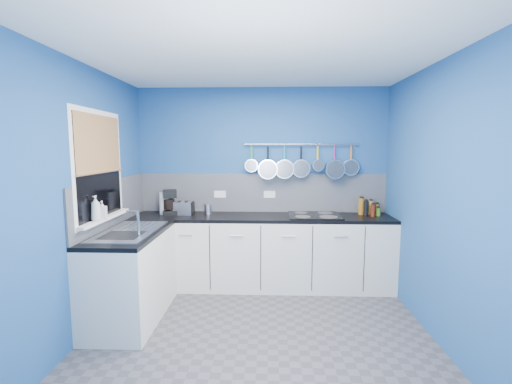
# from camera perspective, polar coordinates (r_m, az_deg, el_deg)

# --- Properties ---
(floor) EXTENTS (3.20, 3.00, 0.02)m
(floor) POSITION_cam_1_polar(r_m,az_deg,el_deg) (3.59, 0.38, -21.95)
(floor) COLOR #47474C
(floor) RESTS_ON ground
(ceiling) EXTENTS (3.20, 3.00, 0.02)m
(ceiling) POSITION_cam_1_polar(r_m,az_deg,el_deg) (3.24, 0.42, 20.98)
(ceiling) COLOR white
(ceiling) RESTS_ON ground
(wall_back) EXTENTS (3.20, 0.02, 2.50)m
(wall_back) POSITION_cam_1_polar(r_m,az_deg,el_deg) (4.68, 0.96, 1.13)
(wall_back) COLOR #1E4B86
(wall_back) RESTS_ON ground
(wall_front) EXTENTS (3.20, 0.02, 2.50)m
(wall_front) POSITION_cam_1_polar(r_m,az_deg,el_deg) (1.70, -1.14, -9.30)
(wall_front) COLOR #1E4B86
(wall_front) RESTS_ON ground
(wall_left) EXTENTS (0.02, 3.00, 2.50)m
(wall_left) POSITION_cam_1_polar(r_m,az_deg,el_deg) (3.60, -26.12, -1.34)
(wall_left) COLOR #1E4B86
(wall_left) RESTS_ON ground
(wall_right) EXTENTS (0.02, 3.00, 2.50)m
(wall_right) POSITION_cam_1_polar(r_m,az_deg,el_deg) (3.52, 27.62, -1.61)
(wall_right) COLOR #1E4B86
(wall_right) RESTS_ON ground
(backsplash_back) EXTENTS (3.20, 0.02, 0.50)m
(backsplash_back) POSITION_cam_1_polar(r_m,az_deg,el_deg) (4.67, 0.95, -0.12)
(backsplash_back) COLOR gray
(backsplash_back) RESTS_ON wall_back
(backsplash_left) EXTENTS (0.02, 1.80, 0.50)m
(backsplash_left) POSITION_cam_1_polar(r_m,az_deg,el_deg) (4.14, -21.87, -1.53)
(backsplash_left) COLOR gray
(backsplash_left) RESTS_ON wall_left
(cabinet_run_back) EXTENTS (3.20, 0.60, 0.86)m
(cabinet_run_back) POSITION_cam_1_polar(r_m,az_deg,el_deg) (4.53, 0.85, -9.65)
(cabinet_run_back) COLOR silver
(cabinet_run_back) RESTS_ON ground
(worktop_back) EXTENTS (3.20, 0.60, 0.04)m
(worktop_back) POSITION_cam_1_polar(r_m,az_deg,el_deg) (4.42, 0.86, -4.05)
(worktop_back) COLOR black
(worktop_back) RESTS_ON cabinet_run_back
(cabinet_run_left) EXTENTS (0.60, 1.20, 0.86)m
(cabinet_run_left) POSITION_cam_1_polar(r_m,az_deg,el_deg) (3.93, -19.26, -12.68)
(cabinet_run_left) COLOR silver
(cabinet_run_left) RESTS_ON ground
(worktop_left) EXTENTS (0.60, 1.20, 0.04)m
(worktop_left) POSITION_cam_1_polar(r_m,az_deg,el_deg) (3.81, -19.54, -6.28)
(worktop_left) COLOR black
(worktop_left) RESTS_ON cabinet_run_left
(window_frame) EXTENTS (0.01, 1.00, 1.10)m
(window_frame) POSITION_cam_1_polar(r_m,az_deg,el_deg) (3.83, -23.78, 3.74)
(window_frame) COLOR white
(window_frame) RESTS_ON wall_left
(window_glass) EXTENTS (0.01, 0.90, 1.00)m
(window_glass) POSITION_cam_1_polar(r_m,az_deg,el_deg) (3.83, -23.72, 3.74)
(window_glass) COLOR black
(window_glass) RESTS_ON wall_left
(bamboo_blind) EXTENTS (0.01, 0.90, 0.55)m
(bamboo_blind) POSITION_cam_1_polar(r_m,az_deg,el_deg) (3.82, -23.77, 7.12)
(bamboo_blind) COLOR #A98053
(bamboo_blind) RESTS_ON wall_left
(window_sill) EXTENTS (0.10, 0.98, 0.03)m
(window_sill) POSITION_cam_1_polar(r_m,az_deg,el_deg) (3.88, -23.08, -3.87)
(window_sill) COLOR white
(window_sill) RESTS_ON wall_left
(sink_unit) EXTENTS (0.50, 0.95, 0.01)m
(sink_unit) POSITION_cam_1_polar(r_m,az_deg,el_deg) (3.80, -19.55, -5.93)
(sink_unit) COLOR silver
(sink_unit) RESTS_ON worktop_left
(mixer_tap) EXTENTS (0.12, 0.08, 0.26)m
(mixer_tap) POSITION_cam_1_polar(r_m,az_deg,el_deg) (3.56, -18.30, -4.68)
(mixer_tap) COLOR silver
(mixer_tap) RESTS_ON worktop_left
(socket_left) EXTENTS (0.15, 0.01, 0.09)m
(socket_left) POSITION_cam_1_polar(r_m,az_deg,el_deg) (4.70, -5.78, -0.35)
(socket_left) COLOR white
(socket_left) RESTS_ON backsplash_back
(socket_right) EXTENTS (0.15, 0.01, 0.09)m
(socket_right) POSITION_cam_1_polar(r_m,az_deg,el_deg) (4.65, 2.18, -0.39)
(socket_right) COLOR white
(socket_right) RESTS_ON backsplash_back
(pot_rail) EXTENTS (1.45, 0.02, 0.02)m
(pot_rail) POSITION_cam_1_polar(r_m,az_deg,el_deg) (4.61, 7.24, 7.59)
(pot_rail) COLOR silver
(pot_rail) RESTS_ON wall_back
(soap_bottle_a) EXTENTS (0.09, 0.09, 0.24)m
(soap_bottle_a) POSITION_cam_1_polar(r_m,az_deg,el_deg) (3.66, -24.25, -2.39)
(soap_bottle_a) COLOR white
(soap_bottle_a) RESTS_ON window_sill
(soap_bottle_b) EXTENTS (0.09, 0.09, 0.17)m
(soap_bottle_b) POSITION_cam_1_polar(r_m,az_deg,el_deg) (3.78, -23.39, -2.59)
(soap_bottle_b) COLOR white
(soap_bottle_b) RESTS_ON window_sill
(paper_towel) EXTENTS (0.13, 0.13, 0.28)m
(paper_towel) POSITION_cam_1_polar(r_m,az_deg,el_deg) (4.65, -14.43, -1.74)
(paper_towel) COLOR white
(paper_towel) RESTS_ON worktop_back
(coffee_maker) EXTENTS (0.22, 0.24, 0.31)m
(coffee_maker) POSITION_cam_1_polar(r_m,az_deg,el_deg) (4.60, -13.66, -1.62)
(coffee_maker) COLOR black
(coffee_maker) RESTS_ON worktop_back
(toaster) EXTENTS (0.27, 0.17, 0.16)m
(toaster) POSITION_cam_1_polar(r_m,az_deg,el_deg) (4.57, -11.60, -2.55)
(toaster) COLOR silver
(toaster) RESTS_ON worktop_back
(canister) EXTENTS (0.10, 0.10, 0.13)m
(canister) POSITION_cam_1_polar(r_m,az_deg,el_deg) (4.54, -7.66, -2.74)
(canister) COLOR silver
(canister) RESTS_ON worktop_back
(hob) EXTENTS (0.63, 0.56, 0.01)m
(hob) POSITION_cam_1_polar(r_m,az_deg,el_deg) (4.47, 9.30, -3.68)
(hob) COLOR black
(hob) RESTS_ON worktop_back
(pan_0) EXTENTS (0.16, 0.06, 0.35)m
(pan_0) POSITION_cam_1_polar(r_m,az_deg,el_deg) (4.59, -0.75, 5.43)
(pan_0) COLOR silver
(pan_0) RESTS_ON pot_rail
(pan_1) EXTENTS (0.25, 0.13, 0.44)m
(pan_1) POSITION_cam_1_polar(r_m,az_deg,el_deg) (4.58, 1.91, 4.89)
(pan_1) COLOR silver
(pan_1) RESTS_ON pot_rail
(pan_2) EXTENTS (0.25, 0.11, 0.44)m
(pan_2) POSITION_cam_1_polar(r_m,az_deg,el_deg) (4.59, 4.56, 4.90)
(pan_2) COLOR silver
(pan_2) RESTS_ON pot_rail
(pan_3) EXTENTS (0.23, 0.07, 0.42)m
(pan_3) POSITION_cam_1_polar(r_m,az_deg,el_deg) (4.60, 7.21, 4.95)
(pan_3) COLOR silver
(pan_3) RESTS_ON pot_rail
(pan_4) EXTENTS (0.15, 0.10, 0.34)m
(pan_4) POSITION_cam_1_polar(r_m,az_deg,el_deg) (4.62, 9.84, 5.43)
(pan_4) COLOR silver
(pan_4) RESTS_ON pot_rail
(pan_5) EXTENTS (0.25, 0.13, 0.44)m
(pan_5) POSITION_cam_1_polar(r_m,az_deg,el_deg) (4.66, 12.42, 4.79)
(pan_5) COLOR silver
(pan_5) RESTS_ON pot_rail
(pan_6) EXTENTS (0.21, 0.05, 0.40)m
(pan_6) POSITION_cam_1_polar(r_m,az_deg,el_deg) (4.70, 14.97, 4.98)
(pan_6) COLOR silver
(pan_6) RESTS_ON pot_rail
(condiment_0) EXTENTS (0.07, 0.07, 0.14)m
(condiment_0) POSITION_cam_1_polar(r_m,az_deg,el_deg) (4.70, 18.75, -2.66)
(condiment_0) COLOR brown
(condiment_0) RESTS_ON worktop_back
(condiment_1) EXTENTS (0.06, 0.06, 0.18)m
(condiment_1) POSITION_cam_1_polar(r_m,az_deg,el_deg) (4.70, 17.89, -2.39)
(condiment_1) COLOR olive
(condiment_1) RESTS_ON worktop_back
(condiment_2) EXTENTS (0.07, 0.07, 0.21)m
(condiment_2) POSITION_cam_1_polar(r_m,az_deg,el_deg) (4.68, 16.51, -2.20)
(condiment_2) COLOR #8C5914
(condiment_2) RESTS_ON worktop_back
(condiment_3) EXTENTS (0.05, 0.05, 0.10)m
(condiment_3) POSITION_cam_1_polar(r_m,az_deg,el_deg) (4.64, 18.96, -3.03)
(condiment_3) COLOR #3F721E
(condiment_3) RESTS_ON worktop_back
(condiment_4) EXTENTS (0.06, 0.06, 0.15)m
(condiment_4) POSITION_cam_1_polar(r_m,az_deg,el_deg) (4.60, 18.21, -2.81)
(condiment_4) COLOR #4C190C
(condiment_4) RESTS_ON worktop_back
(condiment_5) EXTENTS (0.06, 0.06, 0.18)m
(condiment_5) POSITION_cam_1_polar(r_m,az_deg,el_deg) (4.60, 17.18, -2.54)
(condiment_5) COLOR black
(condiment_5) RESTS_ON worktop_back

